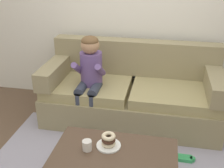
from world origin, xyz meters
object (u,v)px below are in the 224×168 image
person_child (90,73)px  mug (87,145)px  donut (109,143)px  toy_controller (184,159)px  coffee_table (115,157)px  couch (131,94)px

person_child → mug: bearing=-76.0°
donut → toy_controller: size_ratio=0.53×
donut → coffee_table: bearing=-47.0°
donut → person_child: bearing=113.8°
person_child → donut: 1.09m
donut → toy_controller: donut is taller
coffee_table → mug: bearing=-177.6°
person_child → donut: size_ratio=9.18×
couch → person_child: person_child is taller
person_child → toy_controller: bearing=-24.6°
couch → person_child: size_ratio=1.92×
couch → mug: 1.29m
couch → donut: couch is taller
couch → coffee_table: (0.02, -1.26, 0.05)m
couch → donut: 1.19m
coffee_table → mug: 0.25m
mug → coffee_table: bearing=2.4°
couch → donut: size_ratio=17.63×
donut → toy_controller: bearing=33.7°
toy_controller → person_child: bearing=159.2°
coffee_table → donut: donut is taller
couch → toy_controller: 1.02m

